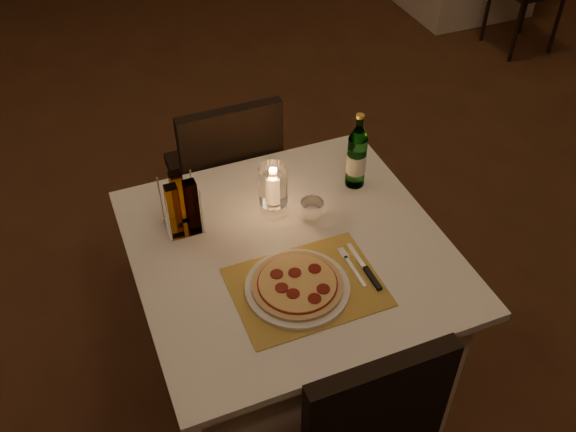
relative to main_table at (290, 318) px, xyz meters
name	(u,v)px	position (x,y,z in m)	size (l,w,h in m)	color
floor	(263,245)	(0.16, 0.76, -0.38)	(8.00, 10.00, 0.02)	#4E2C19
main_table	(290,318)	(0.00, 0.00, 0.00)	(1.00, 1.00, 0.74)	white
chair_far	(227,169)	(0.00, 0.71, 0.18)	(0.42, 0.42, 0.90)	black
placemat	(306,287)	(-0.02, -0.18, 0.37)	(0.45, 0.34, 0.00)	gold
plate	(297,288)	(-0.05, -0.18, 0.38)	(0.32, 0.32, 0.01)	white
pizza	(297,284)	(-0.05, -0.18, 0.39)	(0.28, 0.28, 0.02)	#D8B77F
fork	(350,264)	(0.14, -0.15, 0.37)	(0.02, 0.18, 0.00)	silver
knife	(369,273)	(0.18, -0.21, 0.37)	(0.02, 0.22, 0.01)	black
tumbler	(312,211)	(0.12, 0.10, 0.40)	(0.08, 0.08, 0.08)	white
water_bottle	(357,157)	(0.34, 0.22, 0.48)	(0.07, 0.07, 0.30)	#58A357
hurricane_candle	(273,187)	(0.01, 0.18, 0.48)	(0.10, 0.10, 0.19)	white
cruet_caddy	(182,207)	(-0.30, 0.22, 0.46)	(0.12, 0.12, 0.21)	white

